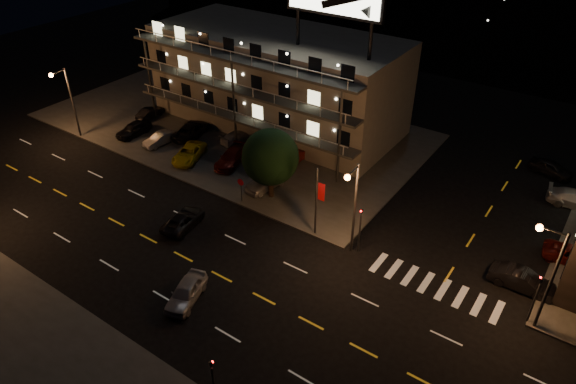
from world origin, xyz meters
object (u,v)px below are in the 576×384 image
Objects in this scene: lot_car_2 at (189,153)px; side_car_0 at (522,280)px; tree at (270,158)px; road_car_west at (183,220)px; road_car_east at (186,292)px; lot_car_7 at (238,137)px; lot_car_4 at (266,181)px.

lot_car_2 is 32.97m from side_car_0.
tree is 11.43m from lot_car_2.
road_car_west is at bearing 108.09° from side_car_0.
road_car_west is (-6.32, 6.12, -0.11)m from road_car_east.
side_car_0 reaches higher than lot_car_7.
lot_car_7 reaches higher than road_car_west.
lot_car_2 is 20.06m from road_car_east.
road_car_west is (-25.52, -8.66, -0.13)m from side_car_0.
lot_car_4 reaches higher than lot_car_7.
lot_car_4 is 1.05× the size of lot_car_7.
lot_car_2 is 1.13× the size of lot_car_7.
tree reaches higher than lot_car_2.
road_car_east is (-19.21, -14.79, -0.02)m from side_car_0.
tree is 1.56× the size of lot_car_7.
road_car_east is at bearing 126.94° from side_car_0.
lot_car_2 reaches higher than lot_car_7.
lot_car_2 is at bearing 176.58° from tree.
lot_car_2 is 1.05× the size of side_car_0.
lot_car_2 is 1.08× the size of lot_car_4.
lot_car_2 is 1.13× the size of road_car_east.
lot_car_2 reaches higher than road_car_west.
lot_car_4 is 9.83m from lot_car_7.
lot_car_4 is 15.31m from road_car_east.
lot_car_4 reaches higher than road_car_west.
tree is at bearing 91.55° from side_car_0.
tree is 1.49× the size of road_car_west.
road_car_east is at bearing 127.26° from road_car_west.
road_car_west is at bearing 117.84° from road_car_east.
lot_car_4 is at bearing 89.37° from side_car_0.
tree is at bearing 83.47° from road_car_east.
lot_car_7 is 0.93× the size of side_car_0.
side_car_0 is 1.07× the size of road_car_east.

